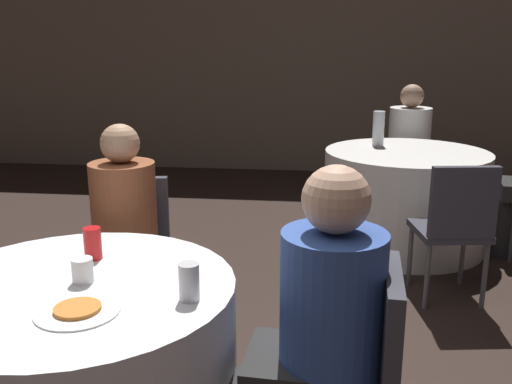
{
  "coord_description": "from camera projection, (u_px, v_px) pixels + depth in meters",
  "views": [
    {
      "loc": [
        0.71,
        -1.72,
        1.53
      ],
      "look_at": [
        0.41,
        0.89,
        0.84
      ],
      "focal_mm": 40.0,
      "sensor_mm": 36.0,
      "label": 1
    }
  ],
  "objects": [
    {
      "name": "chair_near_north",
      "position": [
        130.0,
        247.0,
        2.9
      ],
      "size": [
        0.46,
        0.46,
        0.86
      ],
      "rotation": [
        0.0,
        0.0,
        -2.99
      ],
      "color": "#383842",
      "rests_on": "ground_plane"
    },
    {
      "name": "chair_far_south",
      "position": [
        456.0,
        221.0,
        3.32
      ],
      "size": [
        0.45,
        0.46,
        0.86
      ],
      "rotation": [
        0.0,
        0.0,
        0.15
      ],
      "color": "#383842",
      "rests_on": "ground_plane"
    },
    {
      "name": "soda_can_silver",
      "position": [
        189.0,
        282.0,
        1.79
      ],
      "size": [
        0.07,
        0.07,
        0.12
      ],
      "color": "silver",
      "rests_on": "table_near"
    },
    {
      "name": "chair_near_east",
      "position": [
        358.0,
        370.0,
        1.81
      ],
      "size": [
        0.43,
        0.43,
        0.86
      ],
      "rotation": [
        0.0,
        0.0,
        1.5
      ],
      "color": "#383842",
      "rests_on": "ground_plane"
    },
    {
      "name": "table_near",
      "position": [
        84.0,
        381.0,
        2.02
      ],
      "size": [
        1.08,
        1.08,
        0.74
      ],
      "color": "silver",
      "rests_on": "ground_plane"
    },
    {
      "name": "person_floral_shirt",
      "position": [
        123.0,
        247.0,
        2.73
      ],
      "size": [
        0.34,
        0.49,
        1.16
      ],
      "rotation": [
        0.0,
        0.0,
        -2.99
      ],
      "color": "black",
      "rests_on": "ground_plane"
    },
    {
      "name": "chair_far_north",
      "position": [
        408.0,
        155.0,
        5.26
      ],
      "size": [
        0.46,
        0.46,
        0.86
      ],
      "rotation": [
        0.0,
        0.0,
        -3.3
      ],
      "color": "#383842",
      "rests_on": "ground_plane"
    },
    {
      "name": "bottle_far",
      "position": [
        379.0,
        128.0,
        4.45
      ],
      "size": [
        0.09,
        0.09,
        0.27
      ],
      "color": "silver",
      "rests_on": "table_far"
    },
    {
      "name": "person_blue_shirt",
      "position": [
        310.0,
        344.0,
        1.82
      ],
      "size": [
        0.5,
        0.34,
        1.18
      ],
      "rotation": [
        0.0,
        0.0,
        1.5
      ],
      "color": "#282828",
      "rests_on": "ground_plane"
    },
    {
      "name": "soda_can_red",
      "position": [
        93.0,
        243.0,
        2.14
      ],
      "size": [
        0.07,
        0.07,
        0.12
      ],
      "color": "red",
      "rests_on": "table_near"
    },
    {
      "name": "pizza_plate_near",
      "position": [
        78.0,
        310.0,
        1.73
      ],
      "size": [
        0.26,
        0.26,
        0.02
      ],
      "color": "white",
      "rests_on": "table_near"
    },
    {
      "name": "person_white_shirt",
      "position": [
        408.0,
        149.0,
        5.1
      ],
      "size": [
        0.4,
        0.52,
        1.17
      ],
      "rotation": [
        0.0,
        0.0,
        -3.3
      ],
      "color": "black",
      "rests_on": "ground_plane"
    },
    {
      "name": "cup_near",
      "position": [
        83.0,
        270.0,
        1.93
      ],
      "size": [
        0.07,
        0.07,
        0.09
      ],
      "color": "white",
      "rests_on": "table_near"
    },
    {
      "name": "wall_back",
      "position": [
        264.0,
        53.0,
        6.7
      ],
      "size": [
        16.0,
        0.06,
        2.8
      ],
      "color": "#7A6B5B",
      "rests_on": "ground_plane"
    },
    {
      "name": "table_far",
      "position": [
        404.0,
        199.0,
        4.35
      ],
      "size": [
        1.22,
        1.22,
        0.74
      ],
      "color": "white",
      "rests_on": "ground_plane"
    }
  ]
}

